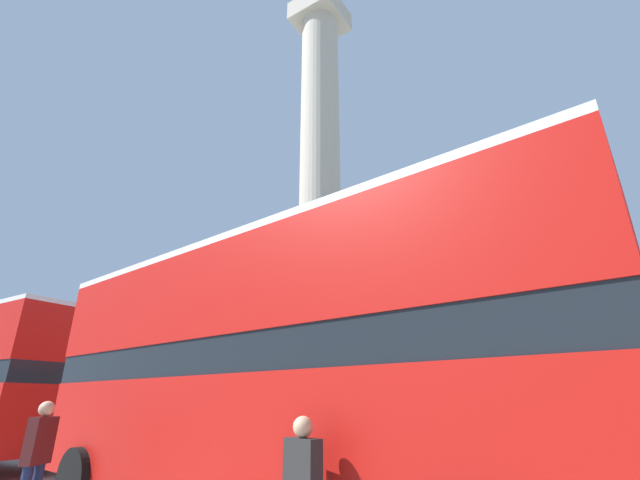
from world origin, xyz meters
The scene contains 6 objects.
ground_plane centered at (0.00, 0.00, 0.00)m, with size 200.00×200.00×0.00m, color gray.
monument_column centered at (0.00, 0.00, 5.77)m, with size 5.09×5.09×19.38m.
bus_a centered at (3.10, -6.18, 2.39)m, with size 10.56×3.55×4.33m.
equestrian_statue centered at (-9.77, 3.12, 1.79)m, with size 3.75×3.36×6.23m.
street_lamp centered at (3.86, -2.88, 3.08)m, with size 0.38×0.38×5.85m.
pedestrian_near_lamp centered at (0.07, -8.15, 1.02)m, with size 0.38×0.50×1.78m.
Camera 1 is at (7.77, -11.92, 1.77)m, focal length 24.00 mm.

